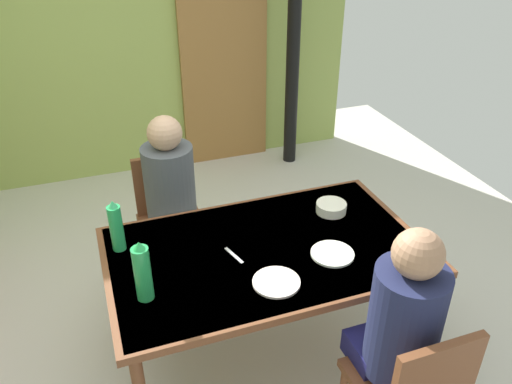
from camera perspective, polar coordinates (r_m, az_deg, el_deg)
name	(u,v)px	position (r m, az deg, el deg)	size (l,w,h in m)	color
ground_plane	(180,342)	(3.17, -8.41, -16.19)	(6.03, 6.03, 0.00)	beige
wall_back	(105,11)	(4.58, -16.43, 18.69)	(4.34, 0.10, 2.88)	#99B055
door_wooden	(224,57)	(4.77, -3.58, 14.77)	(0.80, 0.05, 2.00)	olive
stove_pipe_column	(295,7)	(4.60, 4.33, 19.82)	(0.12, 0.12, 2.88)	black
dining_table	(266,259)	(2.65, 1.10, -7.40)	(1.60, 0.96, 0.73)	brown
chair_far_diner	(170,215)	(3.33, -9.56, -2.52)	(0.40, 0.40, 0.87)	brown
person_near_diner	(403,318)	(2.25, 15.98, -13.28)	(0.30, 0.37, 0.77)	#19194E
person_far_diner	(170,187)	(3.07, -9.50, 0.60)	(0.30, 0.37, 0.77)	#50595A
water_bottle_green_near	(116,227)	(2.63, -15.26, -3.74)	(0.07, 0.07, 0.28)	green
water_bottle_green_far	(143,272)	(2.29, -12.48, -8.68)	(0.08, 0.08, 0.30)	green
serving_bowl_center	(331,207)	(2.91, 8.35, -1.71)	(0.17, 0.17, 0.06)	white
dinner_plate_near_left	(276,282)	(2.40, 2.28, -9.96)	(0.22, 0.22, 0.01)	white
dinner_plate_near_right	(332,254)	(2.60, 8.48, -6.79)	(0.22, 0.22, 0.01)	white
drinking_glass_by_near_diner	(432,257)	(2.62, 18.99, -6.89)	(0.06, 0.06, 0.09)	silver
cutlery_knife_near	(388,261)	(2.61, 14.45, -7.46)	(0.15, 0.02, 0.00)	silver
cutlery_fork_near	(234,255)	(2.57, -2.46, -7.04)	(0.15, 0.02, 0.00)	silver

